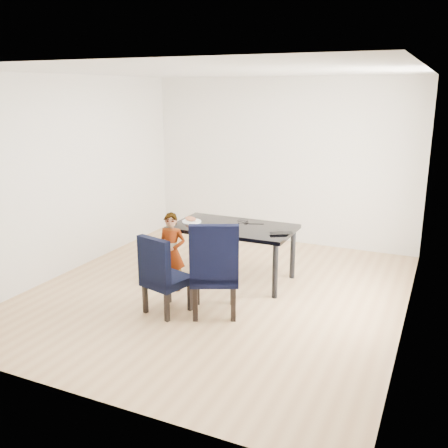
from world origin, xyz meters
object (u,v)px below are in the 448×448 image
at_px(chair_right, 214,267).
at_px(plate, 192,221).
at_px(laptop, 280,232).
at_px(dining_table, 233,253).
at_px(chair_left, 167,274).
at_px(child, 172,252).

bearing_deg(chair_right, plate, 104.77).
bearing_deg(plate, laptop, -1.48).
relative_size(dining_table, chair_left, 1.71).
height_order(chair_right, child, chair_right).
bearing_deg(dining_table, laptop, -6.76).
distance_m(child, plate, 0.65).
height_order(chair_left, chair_right, chair_right).
distance_m(chair_right, laptop, 1.09).
bearing_deg(dining_table, child, -131.26).
relative_size(child, plate, 3.84).
distance_m(dining_table, child, 0.88).
relative_size(dining_table, plate, 6.08).
height_order(dining_table, laptop, laptop).
relative_size(dining_table, child, 1.58).
distance_m(chair_right, child, 0.89).
xyz_separation_m(dining_table, plate, (-0.60, -0.05, 0.38)).
relative_size(chair_left, laptop, 3.24).
height_order(dining_table, plate, plate).
bearing_deg(laptop, dining_table, -37.38).
height_order(chair_left, child, child).
height_order(dining_table, child, child).
relative_size(dining_table, laptop, 5.55).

